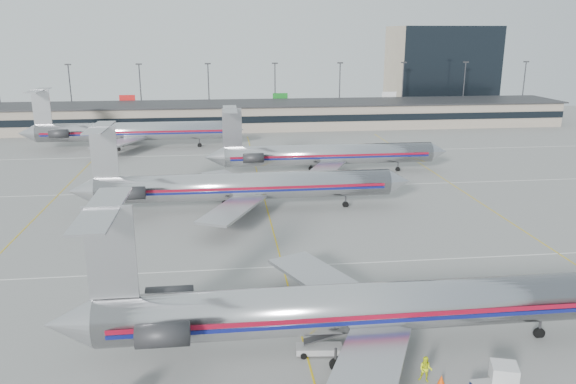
{
  "coord_description": "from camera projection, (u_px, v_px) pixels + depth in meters",
  "views": [
    {
      "loc": [
        -5.67,
        -42.63,
        22.93
      ],
      "look_at": [
        1.94,
        21.91,
        4.5
      ],
      "focal_mm": 35.0,
      "sensor_mm": 36.0,
      "label": 1
    }
  ],
  "objects": [
    {
      "name": "ramp_worker_far",
      "position": [
        426.0,
        369.0,
        38.09
      ],
      "size": [
        1.13,
        1.05,
        1.86
      ],
      "primitive_type": "imported",
      "rotation": [
        0.0,
        0.0,
        -0.5
      ],
      "color": "#E0F116",
      "rests_on": "ground"
    },
    {
      "name": "ramp_worker_near",
      "position": [
        343.0,
        367.0,
        38.34
      ],
      "size": [
        0.83,
        0.76,
        1.9
      ],
      "primitive_type": "imported",
      "rotation": [
        0.0,
        0.0,
        0.57
      ],
      "color": "#BDD313",
      "rests_on": "ground"
    },
    {
      "name": "ground",
      "position": [
        295.0,
        313.0,
        47.63
      ],
      "size": [
        260.0,
        260.0,
        0.0
      ],
      "primitive_type": "plane",
      "color": "gray",
      "rests_on": "ground"
    },
    {
      "name": "distant_building",
      "position": [
        440.0,
        68.0,
        173.5
      ],
      "size": [
        30.0,
        20.0,
        25.0
      ],
      "primitive_type": "cube",
      "color": "tan",
      "rests_on": "ground"
    },
    {
      "name": "light_mast_row",
      "position": [
        242.0,
        88.0,
        152.29
      ],
      "size": [
        163.6,
        0.4,
        15.28
      ],
      "color": "#38383D",
      "rests_on": "ground"
    },
    {
      "name": "terminal",
      "position": [
        245.0,
        115.0,
        140.37
      ],
      "size": [
        162.0,
        17.0,
        6.25
      ],
      "color": "gray",
      "rests_on": "ground"
    },
    {
      "name": "apron_markings",
      "position": [
        283.0,
        267.0,
        57.18
      ],
      "size": [
        160.0,
        0.15,
        0.02
      ],
      "primitive_type": "cube",
      "color": "silver",
      "rests_on": "ground"
    },
    {
      "name": "uld_container",
      "position": [
        503.0,
        379.0,
        36.8
      ],
      "size": [
        2.4,
        2.18,
        2.11
      ],
      "rotation": [
        0.0,
        0.0,
        -0.3
      ],
      "color": "#2D2D30",
      "rests_on": "ground"
    },
    {
      "name": "jet_foreground",
      "position": [
        356.0,
        307.0,
        41.32
      ],
      "size": [
        45.93,
        27.05,
        12.02
      ],
      "color": "silver",
      "rests_on": "ground"
    },
    {
      "name": "cone_right",
      "position": [
        441.0,
        380.0,
        37.99
      ],
      "size": [
        0.5,
        0.5,
        0.65
      ],
      "primitive_type": "cone",
      "rotation": [
        0.0,
        0.0,
        0.06
      ],
      "color": "#FE4D08",
      "rests_on": "ground"
    },
    {
      "name": "belt_loader",
      "position": [
        320.0,
        347.0,
        41.45
      ],
      "size": [
        4.1,
        1.57,
        2.13
      ],
      "rotation": [
        0.0,
        0.0,
        -0.1
      ],
      "color": "#9A9A9A",
      "rests_on": "ground"
    },
    {
      "name": "jet_second_row",
      "position": [
        239.0,
        186.0,
        74.26
      ],
      "size": [
        45.27,
        26.66,
        11.85
      ],
      "color": "silver",
      "rests_on": "ground"
    },
    {
      "name": "jet_third_row",
      "position": [
        324.0,
        154.0,
        94.45
      ],
      "size": [
        41.53,
        25.55,
        11.36
      ],
      "color": "silver",
      "rests_on": "ground"
    },
    {
      "name": "jet_back_row",
      "position": [
        129.0,
        131.0,
        114.84
      ],
      "size": [
        45.24,
        27.83,
        12.37
      ],
      "color": "silver",
      "rests_on": "ground"
    }
  ]
}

